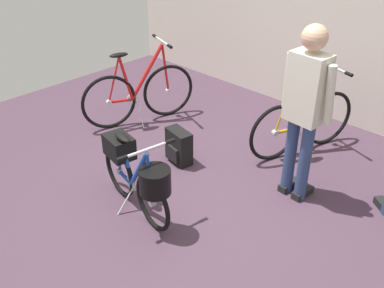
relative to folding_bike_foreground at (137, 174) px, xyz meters
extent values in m
plane|color=#473342|center=(0.28, 0.32, -0.41)|extent=(6.91, 6.91, 0.00)
torus|color=black|center=(0.24, -0.04, -0.16)|extent=(0.51, 0.12, 0.51)
cylinder|color=#B7B7BC|center=(0.24, -0.04, -0.16)|extent=(0.07, 0.06, 0.06)
torus|color=black|center=(-0.33, 0.06, -0.16)|extent=(0.51, 0.12, 0.51)
cylinder|color=#B7B7BC|center=(-0.33, 0.06, -0.16)|extent=(0.07, 0.06, 0.06)
cylinder|color=#1947B2|center=(-0.23, 0.04, -0.17)|extent=(0.23, 0.07, 0.05)
cylinder|color=#1947B2|center=(0.04, -0.01, 0.06)|extent=(0.35, 0.10, 0.49)
cylinder|color=#1947B2|center=(-0.16, 0.03, 0.04)|extent=(0.13, 0.06, 0.43)
cylinder|color=#1947B2|center=(-0.23, 0.04, -0.17)|extent=(0.22, 0.06, 0.04)
cylinder|color=#1947B2|center=(0.22, -0.04, 0.07)|extent=(0.08, 0.04, 0.46)
cylinder|color=#1947B2|center=(-0.27, 0.05, 0.04)|extent=(0.15, 0.05, 0.41)
ellipsoid|color=black|center=(-0.21, 0.04, 0.27)|extent=(0.23, 0.13, 0.05)
cylinder|color=#B7B7BC|center=(0.20, -0.03, 0.32)|extent=(0.03, 0.03, 0.04)
cylinder|color=#B7B7BC|center=(0.20, -0.03, 0.34)|extent=(0.10, 0.44, 0.03)
cylinder|color=black|center=(0.16, -0.25, 0.34)|extent=(0.05, 0.09, 0.04)
cylinder|color=black|center=(0.23, 0.18, 0.34)|extent=(0.05, 0.09, 0.04)
cylinder|color=#B7B7BC|center=(-0.12, 0.02, -0.17)|extent=(0.14, 0.04, 0.14)
cylinder|color=#B7B7BC|center=(-0.09, -0.08, -0.30)|extent=(0.05, 0.19, 0.24)
cylinder|color=black|center=(0.30, -0.05, 0.10)|extent=(0.30, 0.30, 0.22)
cube|color=black|center=(-0.29, 0.05, 0.13)|extent=(0.31, 0.24, 0.20)
torus|color=black|center=(-1.23, 1.53, -0.08)|extent=(0.26, 0.65, 0.67)
cylinder|color=#B7B7BC|center=(-1.23, 1.53, -0.08)|extent=(0.07, 0.07, 0.06)
torus|color=black|center=(-1.49, 0.80, -0.08)|extent=(0.26, 0.65, 0.67)
cylinder|color=#B7B7BC|center=(-1.49, 0.80, -0.08)|extent=(0.07, 0.07, 0.06)
cylinder|color=red|center=(-1.44, 0.94, -0.09)|extent=(0.13, 0.29, 0.05)
cylinder|color=red|center=(-1.32, 1.28, 0.21)|extent=(0.19, 0.44, 0.64)
cylinder|color=red|center=(-1.41, 1.02, 0.18)|extent=(0.09, 0.16, 0.56)
cylinder|color=red|center=(-1.44, 0.94, -0.09)|extent=(0.12, 0.29, 0.04)
cylinder|color=red|center=(-1.24, 1.50, 0.22)|extent=(0.06, 0.09, 0.61)
cylinder|color=red|center=(-1.46, 0.88, 0.19)|extent=(0.08, 0.19, 0.54)
ellipsoid|color=black|center=(-1.43, 0.96, 0.48)|extent=(0.16, 0.24, 0.05)
cylinder|color=#B7B7BC|center=(-1.25, 1.47, 0.54)|extent=(0.03, 0.03, 0.04)
cylinder|color=#B7B7BC|center=(-1.25, 1.47, 0.56)|extent=(0.42, 0.17, 0.03)
cylinder|color=black|center=(-1.05, 1.40, 0.56)|extent=(0.10, 0.06, 0.04)
cylinder|color=black|center=(-1.46, 1.55, 0.56)|extent=(0.10, 0.06, 0.04)
cylinder|color=#B7B7BC|center=(-1.39, 1.08, -0.10)|extent=(0.06, 0.14, 0.14)
cylinder|color=#B7B7BC|center=(-1.29, 1.10, -0.26)|extent=(0.19, 0.08, 0.31)
torus|color=black|center=(0.58, 2.27, -0.10)|extent=(0.24, 0.61, 0.63)
cylinder|color=#B7B7BC|center=(0.58, 2.27, -0.10)|extent=(0.07, 0.07, 0.06)
torus|color=black|center=(0.34, 1.58, -0.10)|extent=(0.24, 0.61, 0.63)
cylinder|color=#B7B7BC|center=(0.34, 1.58, -0.10)|extent=(0.07, 0.07, 0.06)
cylinder|color=#BF8C14|center=(0.39, 1.71, -0.10)|extent=(0.12, 0.28, 0.05)
cylinder|color=#BF8C14|center=(0.50, 2.03, 0.18)|extent=(0.18, 0.42, 0.61)
cylinder|color=#BF8C14|center=(0.41, 1.79, 0.15)|extent=(0.08, 0.16, 0.53)
cylinder|color=#BF8C14|center=(0.39, 1.71, -0.10)|extent=(0.11, 0.27, 0.04)
cylinder|color=#BF8C14|center=(0.57, 2.24, 0.19)|extent=(0.06, 0.09, 0.57)
cylinder|color=#BF8C14|center=(0.37, 1.66, 0.16)|extent=(0.08, 0.18, 0.51)
ellipsoid|color=black|center=(0.39, 1.73, 0.43)|extent=(0.16, 0.24, 0.05)
cylinder|color=#B7B7BC|center=(0.56, 2.21, 0.50)|extent=(0.03, 0.03, 0.04)
cylinder|color=#B7B7BC|center=(0.56, 2.21, 0.52)|extent=(0.42, 0.17, 0.03)
cylinder|color=black|center=(0.77, 2.14, 0.52)|extent=(0.10, 0.06, 0.04)
cylinder|color=black|center=(0.35, 2.29, 0.52)|extent=(0.10, 0.06, 0.04)
cylinder|color=#B7B7BC|center=(0.43, 1.84, -0.11)|extent=(0.06, 0.14, 0.14)
cylinder|color=#B7B7BC|center=(0.53, 1.86, -0.27)|extent=(0.19, 0.08, 0.29)
cylinder|color=navy|center=(0.93, 1.18, -0.02)|extent=(0.11, 0.11, 0.79)
cube|color=black|center=(0.93, 1.23, -0.38)|extent=(0.11, 0.25, 0.07)
cylinder|color=navy|center=(0.77, 1.20, -0.02)|extent=(0.11, 0.11, 0.79)
cube|color=black|center=(0.77, 1.25, -0.38)|extent=(0.11, 0.25, 0.07)
cube|color=beige|center=(0.85, 1.19, 0.68)|extent=(0.34, 0.23, 0.61)
cylinder|color=beige|center=(1.06, 1.19, 0.68)|extent=(0.12, 0.13, 0.51)
cylinder|color=beige|center=(0.64, 1.22, 0.68)|extent=(0.11, 0.13, 0.51)
sphere|color=tan|center=(0.85, 1.19, 1.11)|extent=(0.21, 0.21, 0.21)
cube|color=black|center=(-0.35, 0.84, -0.23)|extent=(0.33, 0.21, 0.37)
cube|color=black|center=(-0.36, 0.76, -0.28)|extent=(0.22, 0.07, 0.16)
camera|label=1|loc=(2.50, -1.90, 2.12)|focal=40.90mm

